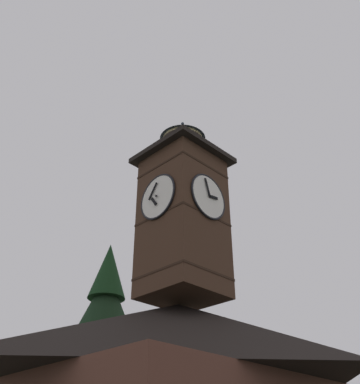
% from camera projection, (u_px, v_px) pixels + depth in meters
% --- Properties ---
extents(clock_tower, '(3.76, 3.76, 9.38)m').
position_uv_depth(clock_tower, '(183.00, 210.00, 21.04)').
color(clock_tower, '#422B1E').
rests_on(clock_tower, building_main).
extents(moon, '(2.22, 2.22, 2.22)m').
position_uv_depth(moon, '(98.00, 346.00, 54.46)').
color(moon, silver).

